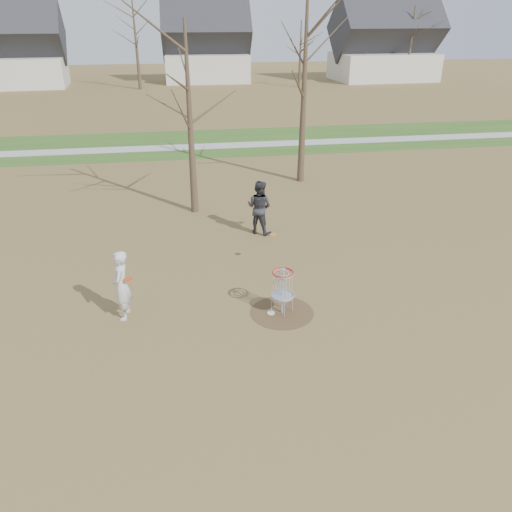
{
  "coord_description": "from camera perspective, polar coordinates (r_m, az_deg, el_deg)",
  "views": [
    {
      "loc": [
        -2.67,
        -11.72,
        7.62
      ],
      "look_at": [
        -0.5,
        1.5,
        1.1
      ],
      "focal_mm": 35.0,
      "sensor_mm": 36.0,
      "label": 1
    }
  ],
  "objects": [
    {
      "name": "ground",
      "position": [
        14.23,
        2.98,
        -6.46
      ],
      "size": [
        160.0,
        160.0,
        0.0
      ],
      "primitive_type": "plane",
      "color": "brown",
      "rests_on": "ground"
    },
    {
      "name": "green_band",
      "position": [
        33.7,
        -4.64,
        12.82
      ],
      "size": [
        160.0,
        8.0,
        0.01
      ],
      "primitive_type": "cube",
      "color": "#2D5119",
      "rests_on": "ground"
    },
    {
      "name": "footpath",
      "position": [
        32.72,
        -4.48,
        12.44
      ],
      "size": [
        160.0,
        1.5,
        0.01
      ],
      "primitive_type": "cube",
      "color": "#9E9E99",
      "rests_on": "green_band"
    },
    {
      "name": "dirt_circle",
      "position": [
        14.22,
        2.98,
        -6.45
      ],
      "size": [
        1.8,
        1.8,
        0.01
      ],
      "primitive_type": "cylinder",
      "color": "#47331E",
      "rests_on": "ground"
    },
    {
      "name": "player_standing",
      "position": [
        13.99,
        -15.13,
        -3.28
      ],
      "size": [
        0.55,
        0.77,
        2.0
      ],
      "primitive_type": "imported",
      "rotation": [
        0.0,
        0.0,
        -1.67
      ],
      "color": "silver",
      "rests_on": "ground"
    },
    {
      "name": "player_throwing",
      "position": [
        18.93,
        0.38,
        5.6
      ],
      "size": [
        1.27,
        1.23,
        2.07
      ],
      "primitive_type": "imported",
      "rotation": [
        0.0,
        0.0,
        2.5
      ],
      "color": "#2D2D31",
      "rests_on": "ground"
    },
    {
      "name": "disc_grounded",
      "position": [
        14.16,
        1.71,
        -6.52
      ],
      "size": [
        0.22,
        0.22,
        0.02
      ],
      "primitive_type": "cylinder",
      "color": "silver",
      "rests_on": "dirt_circle"
    },
    {
      "name": "discs_in_play",
      "position": [
        14.81,
        -5.16,
        0.28
      ],
      "size": [
        4.63,
        2.67,
        0.11
      ],
      "color": "orange",
      "rests_on": "ground"
    },
    {
      "name": "disc_golf_basket",
      "position": [
        13.76,
        3.07,
        -3.25
      ],
      "size": [
        0.64,
        0.64,
        1.35
      ],
      "color": "#9EA3AD",
      "rests_on": "ground"
    },
    {
      "name": "bare_trees",
      "position": [
        47.76,
        -4.3,
        23.16
      ],
      "size": [
        52.62,
        44.98,
        9.0
      ],
      "color": "#382B1E",
      "rests_on": "ground"
    },
    {
      "name": "houses_row",
      "position": [
        64.78,
        -3.35,
        22.29
      ],
      "size": [
        56.51,
        10.01,
        7.26
      ],
      "color": "silver",
      "rests_on": "ground"
    }
  ]
}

